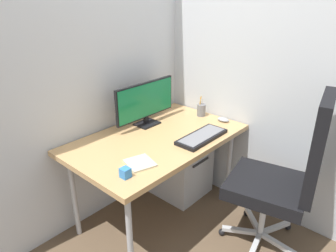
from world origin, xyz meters
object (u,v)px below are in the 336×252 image
Objects in this scene: monitor at (146,102)px; keyboard at (202,137)px; pen_holder at (201,110)px; notebook at (140,163)px; mouse at (223,120)px; office_chair at (287,174)px; desk_clamp_accessory at (125,173)px; filing_cabinet at (180,164)px.

keyboard is (0.08, -0.50, -0.18)m from monitor.
notebook is at bearing -167.51° from pen_holder.
mouse is 0.57× the size of pen_holder.
office_chair reaches higher than keyboard.
monitor is 0.66m from notebook.
notebook is at bearing 176.81° from mouse.
office_chair reaches higher than mouse.
monitor reaches higher than mouse.
office_chair is 1.06m from desk_clamp_accessory.
monitor is 0.66m from mouse.
pen_holder is (0.24, 0.88, 0.16)m from office_chair.
filing_cabinet is 3.24× the size of notebook.
monitor is 0.80m from desk_clamp_accessory.
desk_clamp_accessory reaches higher than filing_cabinet.
desk_clamp_accessory reaches higher than mouse.
office_chair is 19.65× the size of desk_clamp_accessory.
monitor is 5.80× the size of mouse.
monitor is at bearing 151.67° from filing_cabinet.
monitor reaches higher than filing_cabinet.
keyboard is (-0.12, 0.61, 0.12)m from office_chair.
monitor is at bearing 36.86° from desk_clamp_accessory.
monitor is 0.53m from keyboard.
keyboard is 0.56m from notebook.
mouse is 0.22m from pen_holder.
office_chair is 0.73m from mouse.
mouse is at bearing 1.98° from desk_clamp_accessory.
filing_cabinet is 0.58m from mouse.
mouse is (0.20, -0.29, 0.46)m from filing_cabinet.
office_chair is 1.98× the size of monitor.
office_chair is 6.55× the size of pen_holder.
monitor reaches higher than pen_holder.
mouse is (0.38, 0.06, 0.00)m from keyboard.
mouse is 1.10m from desk_clamp_accessory.
monitor reaches higher than keyboard.
pen_holder reaches higher than notebook.
monitor reaches higher than desk_clamp_accessory.
pen_holder is (0.18, -0.08, 0.50)m from filing_cabinet.
office_chair is at bearing -78.78° from keyboard.
filing_cabinet is at bearing 121.96° from mouse.
monitor is 1.37× the size of keyboard.
office_chair is at bearing -105.23° from pen_holder.
office_chair is 11.50× the size of mouse.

